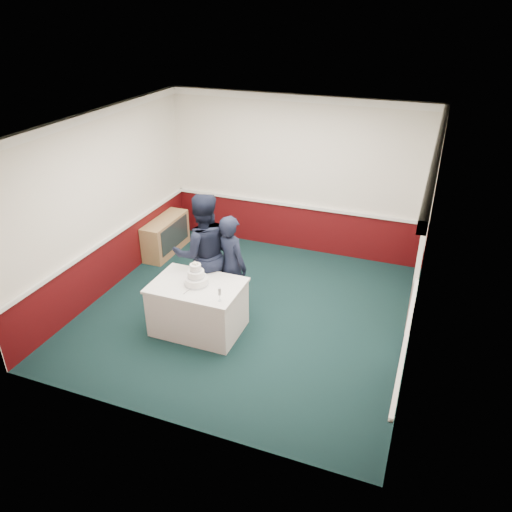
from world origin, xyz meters
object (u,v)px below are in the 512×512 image
(sideboard, at_px, (166,236))
(champagne_flute, at_px, (220,292))
(person_woman, at_px, (231,265))
(cake_table, at_px, (198,307))
(person_man, at_px, (203,253))
(wedding_cake, at_px, (196,278))
(cake_knife, at_px, (188,291))

(sideboard, bearing_deg, champagne_flute, -46.51)
(person_woman, bearing_deg, cake_table, 89.44)
(cake_table, bearing_deg, person_woman, 69.03)
(champagne_flute, height_order, person_man, person_man)
(person_man, bearing_deg, wedding_cake, 72.66)
(wedding_cake, bearing_deg, sideboard, 129.93)
(wedding_cake, distance_m, cake_knife, 0.23)
(cake_knife, distance_m, champagne_flute, 0.55)
(sideboard, height_order, person_woman, person_woman)
(person_woman, bearing_deg, champagne_flute, 124.98)
(wedding_cake, distance_m, champagne_flute, 0.57)
(cake_knife, bearing_deg, sideboard, 136.72)
(cake_table, bearing_deg, wedding_cake, 90.00)
(sideboard, height_order, cake_knife, cake_knife)
(person_woman, bearing_deg, cake_knife, 92.19)
(cake_table, relative_size, cake_knife, 6.00)
(sideboard, distance_m, person_woman, 2.52)
(cake_knife, bearing_deg, wedding_cake, 91.27)
(cake_knife, relative_size, person_woman, 0.13)
(cake_knife, height_order, person_man, person_man)
(cake_knife, height_order, champagne_flute, champagne_flute)
(sideboard, bearing_deg, person_woman, -35.53)
(cake_table, bearing_deg, champagne_flute, -29.25)
(wedding_cake, height_order, person_woman, person_woman)
(sideboard, bearing_deg, cake_table, -50.07)
(cake_table, xyz_separation_m, person_woman, (0.25, 0.66, 0.42))
(champagne_flute, bearing_deg, cake_table, 150.75)
(cake_table, height_order, person_woman, person_woman)
(cake_table, bearing_deg, sideboard, 129.93)
(wedding_cake, relative_size, cake_knife, 1.65)
(wedding_cake, bearing_deg, cake_knife, -98.53)
(champagne_flute, xyz_separation_m, person_man, (-0.68, 0.89, 0.05))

